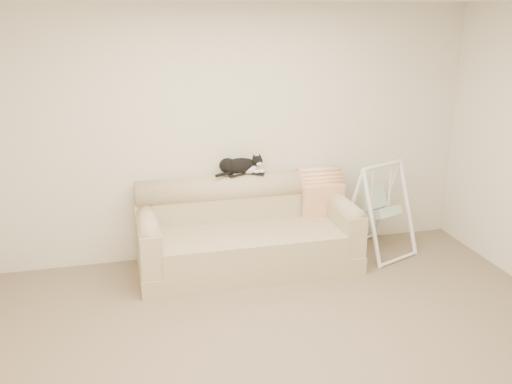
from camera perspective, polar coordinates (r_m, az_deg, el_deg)
ground_plane at (r=4.61m, az=3.74°, el=-15.55°), size 5.00×5.00×0.00m
room_shell at (r=3.98m, az=4.19°, el=3.10°), size 5.04×4.04×2.60m
sofa at (r=5.83m, az=-0.94°, el=-4.10°), size 2.20×0.93×0.90m
remote_a at (r=5.85m, az=-1.91°, el=1.75°), size 0.19×0.12×0.03m
remote_b at (r=5.89m, az=0.03°, el=1.87°), size 0.17×0.13×0.02m
tuxedo_cat at (r=5.85m, az=-1.65°, el=2.66°), size 0.53×0.23×0.21m
throw_blanket at (r=6.15m, az=6.34°, el=0.67°), size 0.45×0.38×0.58m
baby_swing at (r=6.23m, az=12.19°, el=-1.60°), size 0.81×0.83×1.00m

